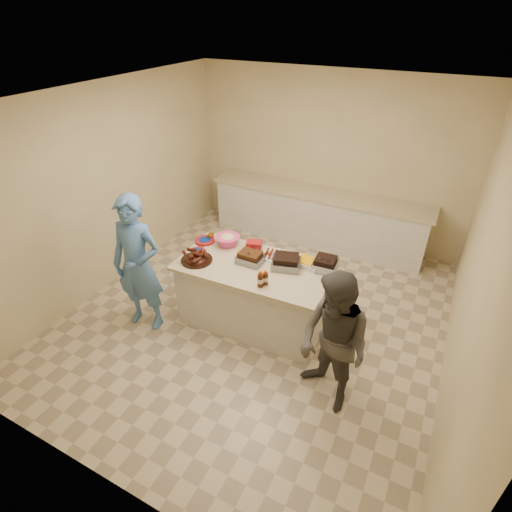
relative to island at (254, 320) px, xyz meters
The scene contains 20 objects.
room 0.11m from the island, 92.36° to the left, with size 4.50×5.00×2.70m, color beige, non-canonical shape.
back_counter 2.35m from the island, 90.11° to the left, with size 3.60×0.64×0.90m, color silver, non-canonical shape.
island is the anchor object (origin of this frame).
rib_platter 1.11m from the island, 161.19° to the right, with size 0.38×0.38×0.15m, color #43150D, non-canonical shape.
pulled_pork_tray 0.86m from the island, 155.49° to the left, with size 0.30×0.23×0.09m, color #47230F.
brisket_tray 0.94m from the island, 20.10° to the left, with size 0.32×0.27×0.10m, color black.
roasting_pan 1.19m from the island, 21.02° to the left, with size 0.27×0.27×0.11m, color gray.
coleslaw_bowl 1.03m from the island, 153.18° to the left, with size 0.31×0.31×0.22m, color #D53D7D, non-canonical shape.
sausage_plate 0.92m from the island, 64.69° to the left, with size 0.32×0.32×0.05m, color silver.
mac_cheese_dish 1.07m from the island, 26.24° to the left, with size 0.30×0.22×0.08m, color #F6A703.
bbq_bottle_a 0.96m from the island, 53.38° to the right, with size 0.07×0.07×0.20m, color #3C1709.
bbq_bottle_b 0.95m from the island, 44.47° to the right, with size 0.06×0.06×0.18m, color #3C1709.
mustard_bottle 0.89m from the island, 166.49° to the left, with size 0.05×0.05×0.13m, color yellow.
sauce_bowl 0.91m from the island, 121.73° to the left, with size 0.13×0.04×0.13m, color silver.
plate_stack_large 1.20m from the island, 166.44° to the left, with size 0.25×0.25×0.03m, color maroon.
plate_stack_small 1.15m from the island, behind, with size 0.16×0.16×0.02m, color maroon.
plastic_cup 1.19m from the island, 159.97° to the left, with size 0.09×0.09×0.09m, color #905619.
basket_stack 0.94m from the island, 117.08° to the left, with size 0.19×0.14×0.10m, color maroon.
guest_blue 1.37m from the island, 152.46° to the right, with size 0.64×1.75×0.42m, color #4E7FC1.
guest_gray 1.41m from the island, 30.74° to the right, with size 0.74×1.53×0.58m, color #524F4A.
Camera 1 is at (1.80, -3.58, 3.48)m, focal length 28.00 mm.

